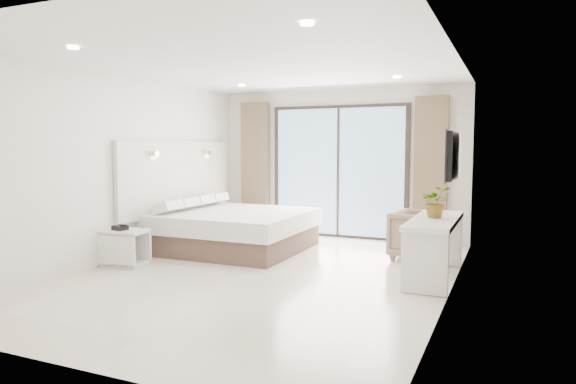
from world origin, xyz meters
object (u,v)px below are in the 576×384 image
Objects in this scene: bed at (234,229)px; console_desk at (435,234)px; nightstand at (126,248)px; armchair at (420,232)px.

bed is 1.29× the size of console_desk.
nightstand is 4.26m from armchair.
nightstand is 4.19m from console_desk.
nightstand is at bearing 124.27° from armchair.
bed is 3.30m from console_desk.
bed is at bearing 169.43° from console_desk.
console_desk reaches higher than bed.
bed is at bearing 55.73° from nightstand.
console_desk is at bearing -10.57° from bed.
bed reaches higher than nightstand.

